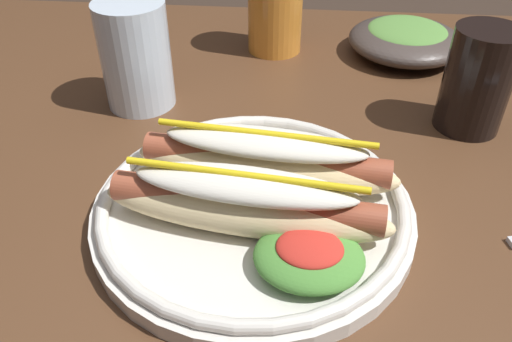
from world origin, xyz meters
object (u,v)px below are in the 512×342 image
at_px(hot_dog_plate, 255,198).
at_px(side_bowl, 406,39).
at_px(water_cup, 136,56).
at_px(extra_cup, 275,3).
at_px(soda_cup, 478,80).

distance_m(hot_dog_plate, side_bowl, 0.41).
bearing_deg(hot_dog_plate, water_cup, 128.59).
distance_m(water_cup, side_bowl, 0.38).
bearing_deg(water_cup, extra_cup, 48.11).
relative_size(hot_dog_plate, extra_cup, 2.07).
bearing_deg(soda_cup, water_cup, 177.31).
bearing_deg(extra_cup, soda_cup, -39.01).
bearing_deg(extra_cup, hot_dog_plate, -89.16).
height_order(soda_cup, extra_cup, extra_cup).
xyz_separation_m(soda_cup, extra_cup, (-0.23, 0.19, 0.01)).
xyz_separation_m(water_cup, extra_cup, (0.15, 0.17, 0.01)).
bearing_deg(extra_cup, side_bowl, -0.81).
height_order(hot_dog_plate, side_bowl, hot_dog_plate).
bearing_deg(side_bowl, soda_cup, -76.38).
distance_m(soda_cup, water_cup, 0.38).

